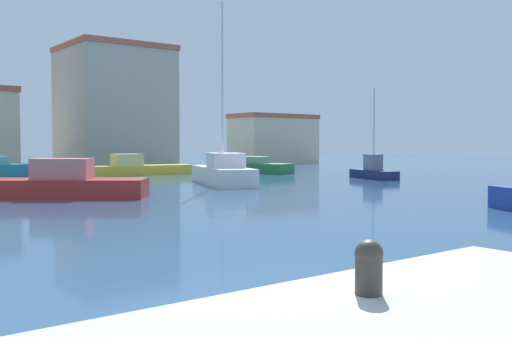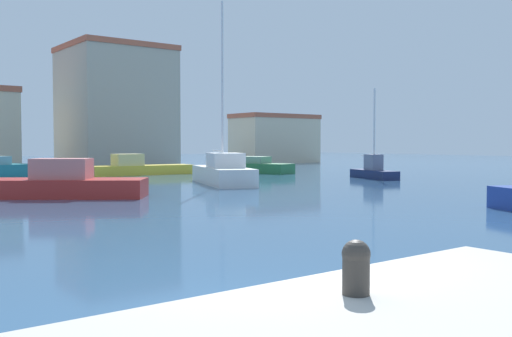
{
  "view_description": "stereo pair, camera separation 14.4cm",
  "coord_description": "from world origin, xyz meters",
  "px_view_note": "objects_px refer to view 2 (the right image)",
  "views": [
    {
      "loc": [
        -4.61,
        -5.71,
        2.28
      ],
      "look_at": [
        15.5,
        20.47,
        0.84
      ],
      "focal_mm": 40.69,
      "sensor_mm": 36.0,
      "label": 1
    },
    {
      "loc": [
        -4.49,
        -5.8,
        2.28
      ],
      "look_at": [
        15.5,
        20.47,
        0.84
      ],
      "focal_mm": 40.69,
      "sensor_mm": 36.0,
      "label": 2
    }
  ],
  "objects_px": {
    "sailboat_white_far_left": "(223,172)",
    "motorboat_red_distant_east": "(62,184)",
    "motorboat_green_behind_lamppost": "(252,167)",
    "mooring_bollard": "(356,265)",
    "sailboat_navy_near_pier": "(374,170)",
    "motorboat_yellow_far_right": "(139,168)"
  },
  "relations": [
    {
      "from": "sailboat_navy_near_pier",
      "to": "motorboat_yellow_far_right",
      "type": "relative_size",
      "value": 0.76
    },
    {
      "from": "motorboat_green_behind_lamppost",
      "to": "sailboat_white_far_left",
      "type": "bearing_deg",
      "value": -134.33
    },
    {
      "from": "mooring_bollard",
      "to": "sailboat_navy_near_pier",
      "type": "height_order",
      "value": "sailboat_navy_near_pier"
    },
    {
      "from": "sailboat_navy_near_pier",
      "to": "motorboat_red_distant_east",
      "type": "relative_size",
      "value": 0.84
    },
    {
      "from": "mooring_bollard",
      "to": "motorboat_green_behind_lamppost",
      "type": "distance_m",
      "value": 39.4
    },
    {
      "from": "sailboat_white_far_left",
      "to": "motorboat_red_distant_east",
      "type": "relative_size",
      "value": 1.47
    },
    {
      "from": "motorboat_green_behind_lamppost",
      "to": "sailboat_white_far_left",
      "type": "xyz_separation_m",
      "value": [
        -8.77,
        -8.98,
        0.19
      ]
    },
    {
      "from": "mooring_bollard",
      "to": "sailboat_navy_near_pier",
      "type": "bearing_deg",
      "value": 40.94
    },
    {
      "from": "sailboat_white_far_left",
      "to": "motorboat_red_distant_east",
      "type": "distance_m",
      "value": 10.12
    },
    {
      "from": "sailboat_white_far_left",
      "to": "motorboat_red_distant_east",
      "type": "bearing_deg",
      "value": -166.07
    },
    {
      "from": "sailboat_navy_near_pier",
      "to": "motorboat_green_behind_lamppost",
      "type": "bearing_deg",
      "value": 99.93
    },
    {
      "from": "mooring_bollard",
      "to": "sailboat_white_far_left",
      "type": "bearing_deg",
      "value": 58.62
    },
    {
      "from": "sailboat_white_far_left",
      "to": "motorboat_red_distant_east",
      "type": "height_order",
      "value": "sailboat_white_far_left"
    },
    {
      "from": "sailboat_navy_near_pier",
      "to": "motorboat_yellow_far_right",
      "type": "xyz_separation_m",
      "value": [
        -10.13,
        13.28,
        -0.02
      ]
    },
    {
      "from": "sailboat_white_far_left",
      "to": "sailboat_navy_near_pier",
      "type": "bearing_deg",
      "value": -8.84
    },
    {
      "from": "mooring_bollard",
      "to": "sailboat_white_far_left",
      "type": "distance_m",
      "value": 27.06
    },
    {
      "from": "motorboat_green_behind_lamppost",
      "to": "motorboat_red_distant_east",
      "type": "relative_size",
      "value": 1.02
    },
    {
      "from": "sailboat_white_far_left",
      "to": "motorboat_yellow_far_right",
      "type": "distance_m",
      "value": 11.64
    },
    {
      "from": "motorboat_green_behind_lamppost",
      "to": "sailboat_navy_near_pier",
      "type": "bearing_deg",
      "value": -80.07
    },
    {
      "from": "motorboat_green_behind_lamppost",
      "to": "motorboat_yellow_far_right",
      "type": "height_order",
      "value": "motorboat_yellow_far_right"
    },
    {
      "from": "mooring_bollard",
      "to": "sailboat_navy_near_pier",
      "type": "distance_m",
      "value": 32.73
    },
    {
      "from": "sailboat_navy_near_pier",
      "to": "motorboat_green_behind_lamppost",
      "type": "relative_size",
      "value": 0.83
    }
  ]
}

